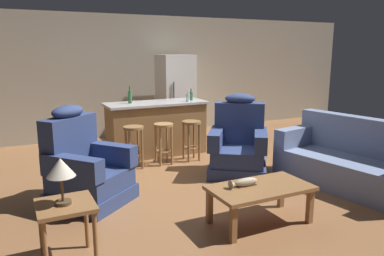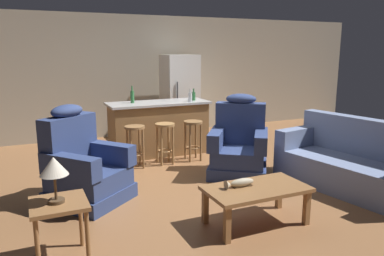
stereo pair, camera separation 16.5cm
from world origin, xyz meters
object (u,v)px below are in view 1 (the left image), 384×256
object	(u,v)px
coffee_table	(260,191)
couch	(350,162)
table_lamp	(61,170)
bar_stool_right	(191,133)
bottle_tall_green	(191,96)
bottle_wine_dark	(188,97)
end_table	(66,214)
bottle_short_amber	(130,97)
recliner_near_lamp	(85,169)
bar_stool_middle	(164,136)
bar_stool_left	(134,139)
refrigerator	(176,96)
recliner_near_island	(238,146)
fish_figurine	(244,183)
kitchen_island	(156,128)

from	to	relation	value
coffee_table	couch	distance (m)	1.83
table_lamp	bar_stool_right	world-z (taller)	table_lamp
bottle_tall_green	bottle_wine_dark	distance (m)	0.21
end_table	bottle_short_amber	bearing A→B (deg)	63.56
recliner_near_lamp	bar_stool_middle	bearing A→B (deg)	86.74
bar_stool_left	refrigerator	distance (m)	2.42
coffee_table	refrigerator	size ratio (longest dim) A/B	0.62
recliner_near_island	bar_stool_left	world-z (taller)	recliner_near_island
fish_figurine	bar_stool_right	size ratio (longest dim) A/B	0.50
bar_stool_middle	bar_stool_left	bearing A→B (deg)	180.00
refrigerator	bottle_short_amber	distance (m)	1.79
coffee_table	couch	bearing A→B (deg)	12.24
refrigerator	bottle_wine_dark	distance (m)	1.47
refrigerator	fish_figurine	bearing A→B (deg)	-104.15
fish_figurine	table_lamp	bearing A→B (deg)	179.65
coffee_table	bottle_short_amber	world-z (taller)	bottle_short_amber
fish_figurine	refrigerator	bearing A→B (deg)	75.85
refrigerator	bottle_wine_dark	xyz separation A→B (m)	(-0.38, -1.41, 0.16)
kitchen_island	bar_stool_middle	xyz separation A→B (m)	(-0.12, -0.63, -0.01)
coffee_table	table_lamp	xyz separation A→B (m)	(-2.00, 0.09, 0.50)
end_table	bar_stool_middle	world-z (taller)	bar_stool_middle
recliner_near_island	bar_stool_right	size ratio (longest dim) A/B	1.76
coffee_table	bar_stool_middle	distance (m)	2.48
kitchen_island	bar_stool_right	bearing A→B (deg)	-58.11
couch	bar_stool_right	bearing A→B (deg)	-66.24
couch	end_table	xyz separation A→B (m)	(-3.78, -0.29, 0.12)
table_lamp	couch	bearing A→B (deg)	4.51
recliner_near_lamp	kitchen_island	size ratio (longest dim) A/B	0.67
couch	end_table	size ratio (longest dim) A/B	3.60
couch	table_lamp	distance (m)	3.84
refrigerator	bottle_wine_dark	bearing A→B (deg)	-105.11
kitchen_island	bottle_short_amber	size ratio (longest dim) A/B	6.03
bar_stool_middle	bottle_short_amber	distance (m)	0.97
bottle_tall_green	bar_stool_middle	bearing A→B (deg)	-143.73
bar_stool_middle	fish_figurine	bearing A→B (deg)	-91.03
table_lamp	bottle_tall_green	world-z (taller)	bottle_tall_green
kitchen_island	bar_stool_left	size ratio (longest dim) A/B	2.65
bottle_short_amber	kitchen_island	bearing A→B (deg)	-6.79
recliner_near_lamp	recliner_near_island	size ratio (longest dim) A/B	1.00
fish_figurine	bar_stool_middle	world-z (taller)	bar_stool_middle
end_table	refrigerator	xyz separation A→B (m)	(2.89, 4.21, 0.42)
table_lamp	bar_stool_middle	distance (m)	3.07
couch	table_lamp	bearing A→B (deg)	-5.64
bar_stool_middle	bar_stool_right	bearing A→B (deg)	0.00
bar_stool_middle	bottle_wine_dark	world-z (taller)	bottle_wine_dark
fish_figurine	recliner_near_lamp	bearing A→B (deg)	136.20
bar_stool_right	refrigerator	xyz separation A→B (m)	(0.52, 1.83, 0.41)
recliner_near_lamp	bottle_wine_dark	xyz separation A→B (m)	(2.10, 1.46, 0.61)
couch	bar_stool_middle	distance (m)	2.84
bottle_short_amber	refrigerator	bearing A→B (deg)	40.01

